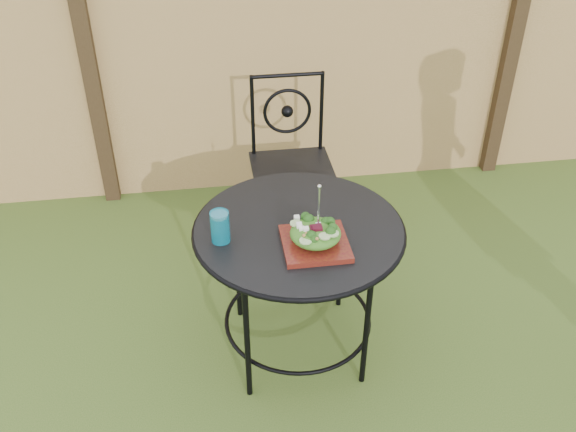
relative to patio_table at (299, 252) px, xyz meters
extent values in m
cube|color=tan|center=(0.30, 1.54, 0.31)|extent=(8.00, 0.05, 1.80)
cube|color=black|center=(-1.00, 1.49, 0.36)|extent=(0.09, 0.09, 1.90)
cube|color=black|center=(1.60, 1.49, 0.36)|extent=(0.09, 0.09, 1.90)
cylinder|color=black|center=(0.00, 0.00, 0.13)|extent=(0.90, 0.90, 0.02)
torus|color=black|center=(0.00, 0.00, 0.12)|extent=(0.92, 0.92, 0.02)
torus|color=black|center=(0.00, 0.00, -0.41)|extent=(0.70, 0.70, 0.02)
cylinder|color=black|center=(0.26, 0.26, -0.23)|extent=(0.03, 0.03, 0.71)
cylinder|color=black|center=(-0.26, 0.26, -0.23)|extent=(0.03, 0.03, 0.71)
cylinder|color=black|center=(-0.26, -0.26, -0.23)|extent=(0.03, 0.03, 0.71)
cylinder|color=black|center=(0.26, -0.26, -0.23)|extent=(0.03, 0.03, 0.71)
cube|color=black|center=(0.11, 0.92, -0.14)|extent=(0.46, 0.46, 0.03)
cylinder|color=black|center=(0.11, 1.13, 0.35)|extent=(0.42, 0.02, 0.02)
torus|color=black|center=(0.11, 1.13, 0.13)|extent=(0.28, 0.02, 0.28)
cylinder|color=black|center=(-0.09, 0.72, -0.37)|extent=(0.02, 0.02, 0.44)
cylinder|color=black|center=(0.31, 0.72, -0.37)|extent=(0.02, 0.02, 0.44)
cylinder|color=black|center=(-0.09, 1.12, -0.37)|extent=(0.02, 0.02, 0.44)
cylinder|color=black|center=(0.31, 1.12, -0.37)|extent=(0.02, 0.02, 0.44)
cylinder|color=black|center=(-0.09, 1.13, 0.11)|extent=(0.02, 0.02, 0.50)
cylinder|color=black|center=(0.31, 1.13, 0.11)|extent=(0.02, 0.02, 0.50)
cube|color=#480A10|center=(0.05, -0.14, 0.15)|extent=(0.27, 0.27, 0.02)
ellipsoid|color=#235614|center=(0.05, -0.14, 0.20)|extent=(0.21, 0.21, 0.08)
cylinder|color=silver|center=(0.06, -0.14, 0.33)|extent=(0.01, 0.01, 0.18)
cylinder|color=#0A667E|center=(-0.34, -0.05, 0.21)|extent=(0.08, 0.08, 0.14)
camera|label=1|loc=(-0.37, -2.19, 1.76)|focal=40.00mm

